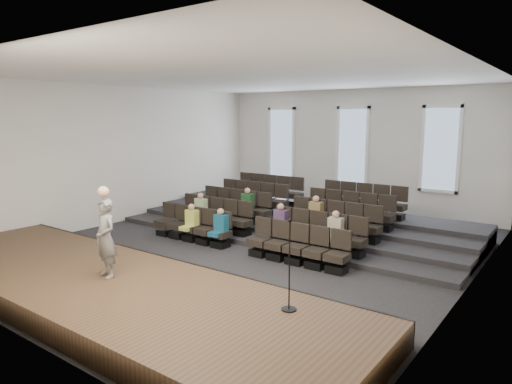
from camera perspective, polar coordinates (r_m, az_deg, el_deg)
ground at (r=13.85m, az=-0.56°, el=-6.85°), size 14.00×14.00×0.00m
ceiling at (r=13.36m, az=-0.59°, el=14.27°), size 12.00×14.00×0.02m
wall_back at (r=19.43m, az=12.01°, el=5.09°), size 12.00×0.04×5.00m
wall_front at (r=8.88m, az=-28.95°, el=-0.60°), size 12.00×0.04×5.00m
wall_left at (r=17.64m, az=-16.46°, el=4.51°), size 0.04×14.00×5.00m
wall_right at (r=10.90m, az=25.63°, el=1.27°), size 0.04×14.00×5.00m
stage at (r=10.36m, az=-18.12°, el=-11.50°), size 11.80×3.60×0.50m
stage_lip at (r=11.41m, az=-10.79°, el=-9.26°), size 11.80×0.06×0.52m
risers at (r=16.36m, az=6.14°, el=-3.67°), size 11.80×4.80×0.60m
seating_rows at (r=14.90m, az=3.00°, el=-3.00°), size 6.80×4.70×1.67m
windows at (r=19.35m, az=11.95°, el=5.67°), size 8.44×0.10×3.24m
audience at (r=14.15m, az=-0.36°, el=-3.03°), size 5.45×2.64×1.10m
speaker at (r=10.14m, az=-18.27°, el=-5.50°), size 0.67×0.50×1.68m
mic_stand at (r=8.13m, az=4.17°, el=-11.31°), size 0.27×0.27×1.64m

